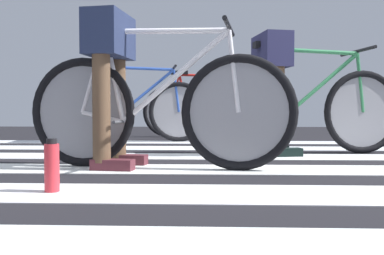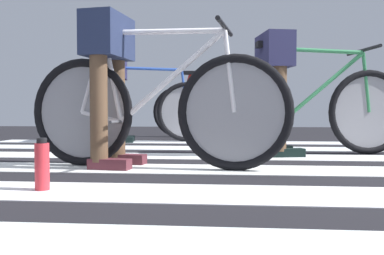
{
  "view_description": "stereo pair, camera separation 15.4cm",
  "coord_description": "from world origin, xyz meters",
  "views": [
    {
      "loc": [
        -0.09,
        -2.81,
        0.39
      ],
      "look_at": [
        -0.21,
        0.26,
        0.27
      ],
      "focal_mm": 39.12,
      "sensor_mm": 36.0,
      "label": 1
    },
    {
      "loc": [
        0.06,
        -2.81,
        0.39
      ],
      "look_at": [
        -0.21,
        0.26,
        0.27
      ],
      "focal_mm": 39.12,
      "sensor_mm": 36.0,
      "label": 2
    }
  ],
  "objects": [
    {
      "name": "ground",
      "position": [
        0.0,
        0.0,
        0.01
      ],
      "size": [
        18.0,
        14.0,
        0.02
      ],
      "color": "black"
    },
    {
      "name": "bicycle_2_of_4",
      "position": [
        0.74,
        0.74,
        0.41
      ],
      "size": [
        1.71,
        0.57,
        0.93
      ],
      "rotation": [
        0.0,
        0.0,
        0.21
      ],
      "color": "black",
      "rests_on": "ground"
    },
    {
      "name": "bicycle_1_of_4",
      "position": [
        -0.42,
        -0.17,
        0.41
      ],
      "size": [
        1.73,
        0.53,
        0.93
      ],
      "rotation": [
        0.0,
        0.0,
        -0.14
      ],
      "color": "black",
      "rests_on": "ground"
    },
    {
      "name": "bicycle_4_of_4",
      "position": [
        -0.16,
        3.1,
        0.41
      ],
      "size": [
        1.74,
        0.52,
        0.93
      ],
      "rotation": [
        0.0,
        0.0,
        0.05
      ],
      "color": "black",
      "rests_on": "ground"
    },
    {
      "name": "bicycle_3_of_4",
      "position": [
        -0.95,
        2.07,
        0.41
      ],
      "size": [
        1.72,
        0.54,
        0.93
      ],
      "rotation": [
        0.0,
        0.0,
        0.17
      ],
      "color": "black",
      "rests_on": "ground"
    },
    {
      "name": "cyclist_2_of_4",
      "position": [
        0.43,
        0.68,
        0.67
      ],
      "size": [
        0.39,
        0.45,
        1.0
      ],
      "rotation": [
        0.0,
        0.0,
        0.21
      ],
      "color": "brown",
      "rests_on": "ground"
    },
    {
      "name": "crosswalk_markings",
      "position": [
        0.02,
        -0.22,
        0.02
      ],
      "size": [
        5.44,
        5.0,
        0.0
      ],
      "color": "white",
      "rests_on": "ground"
    },
    {
      "name": "water_bottle",
      "position": [
        -0.79,
        -0.97,
        0.14
      ],
      "size": [
        0.07,
        0.07,
        0.24
      ],
      "color": "red",
      "rests_on": "ground"
    },
    {
      "name": "cyclist_3_of_4",
      "position": [
        -1.26,
        2.02,
        0.68
      ],
      "size": [
        0.37,
        0.44,
        1.02
      ],
      "rotation": [
        0.0,
        0.0,
        0.17
      ],
      "color": "brown",
      "rests_on": "ground"
    },
    {
      "name": "cyclist_1_of_4",
      "position": [
        -0.72,
        -0.13,
        0.66
      ],
      "size": [
        0.36,
        0.44,
        0.99
      ],
      "rotation": [
        0.0,
        0.0,
        -0.14
      ],
      "color": "brown",
      "rests_on": "ground"
    }
  ]
}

